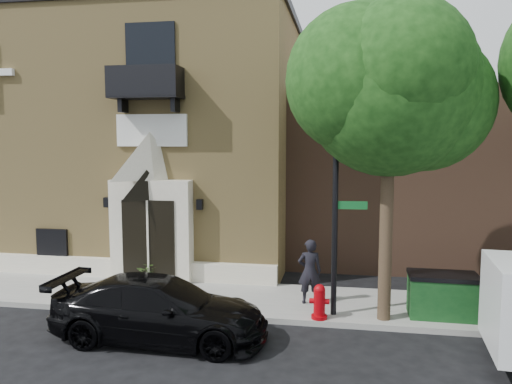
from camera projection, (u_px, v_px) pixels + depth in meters
The scene contains 10 objects.
ground at pixel (150, 316), 13.08m from camera, with size 120.00×120.00×0.00m, color black.
sidewalk at pixel (202, 298), 14.37m from camera, with size 42.00×3.00×0.15m, color gray.
church at pixel (152, 139), 20.89m from camera, with size 12.20×11.01×9.30m.
street_tree_left at pixel (392, 86), 11.76m from camera, with size 4.97×4.38×7.77m.
black_sedan at pixel (160, 309), 11.48m from camera, with size 2.04×5.01×1.45m, color black.
street_sign at pixel (336, 208), 12.54m from camera, with size 0.88×0.87×5.48m.
fire_hydrant at pixel (319, 302), 12.46m from camera, with size 0.50×0.40×0.88m.
dumpster at pixel (443, 295), 12.59m from camera, with size 1.71×0.98×1.11m.
planter at pixel (148, 273), 15.48m from camera, with size 0.61×0.52×0.67m, color #4E7130.
pedestrian_near at pixel (310, 271), 13.59m from camera, with size 0.65×0.43×1.78m, color black.
Camera 1 is at (4.94, -11.99, 4.63)m, focal length 35.00 mm.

